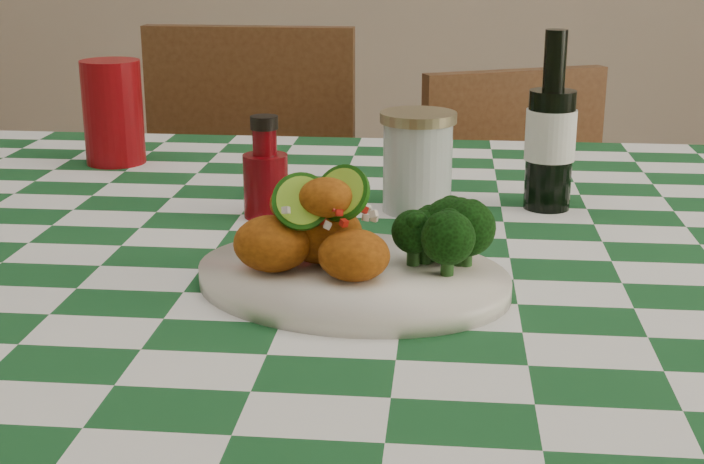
# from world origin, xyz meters

# --- Properties ---
(plate) EXTENTS (0.35, 0.30, 0.02)m
(plate) POSITION_xyz_m (0.05, -0.17, 0.80)
(plate) COLOR silver
(plate) RESTS_ON dining_table
(fried_chicken_pile) EXTENTS (0.14, 0.10, 0.09)m
(fried_chicken_pile) POSITION_xyz_m (0.03, -0.17, 0.85)
(fried_chicken_pile) COLOR #AA5610
(fried_chicken_pile) RESTS_ON plate
(broccoli_side) EXTENTS (0.08, 0.08, 0.06)m
(broccoli_side) POSITION_xyz_m (0.13, -0.16, 0.83)
(broccoli_side) COLOR black
(broccoli_side) RESTS_ON plate
(red_tumbler) EXTENTS (0.10, 0.10, 0.15)m
(red_tumbler) POSITION_xyz_m (-0.34, 0.31, 0.86)
(red_tumbler) COLOR maroon
(red_tumbler) RESTS_ON dining_table
(ketchup_bottle) EXTENTS (0.07, 0.07, 0.12)m
(ketchup_bottle) POSITION_xyz_m (-0.07, 0.06, 0.85)
(ketchup_bottle) COLOR #60040A
(ketchup_bottle) RESTS_ON dining_table
(mason_jar) EXTENTS (0.10, 0.10, 0.12)m
(mason_jar) POSITION_xyz_m (0.10, 0.10, 0.85)
(mason_jar) COLOR #B2BCBA
(mason_jar) RESTS_ON dining_table
(beer_bottle) EXTENTS (0.07, 0.07, 0.21)m
(beer_bottle) POSITION_xyz_m (0.26, 0.13, 0.89)
(beer_bottle) COLOR black
(beer_bottle) RESTS_ON dining_table
(wooden_chair_left) EXTENTS (0.43, 0.45, 0.93)m
(wooden_chair_left) POSITION_xyz_m (-0.26, 0.71, 0.46)
(wooden_chair_left) COLOR #472814
(wooden_chair_left) RESTS_ON ground
(wooden_chair_right) EXTENTS (0.52, 0.53, 0.84)m
(wooden_chair_right) POSITION_xyz_m (0.34, 0.75, 0.42)
(wooden_chair_right) COLOR #472814
(wooden_chair_right) RESTS_ON ground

